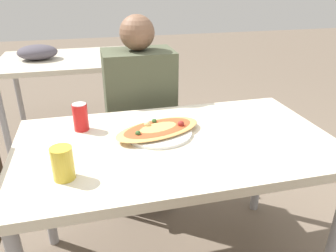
{
  "coord_description": "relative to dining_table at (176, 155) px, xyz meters",
  "views": [
    {
      "loc": [
        -0.33,
        -1.19,
        1.37
      ],
      "look_at": [
        -0.03,
        0.02,
        0.79
      ],
      "focal_mm": 35.0,
      "sensor_mm": 36.0,
      "label": 1
    }
  ],
  "objects": [
    {
      "name": "dining_table",
      "position": [
        0.0,
        0.0,
        0.0
      ],
      "size": [
        1.34,
        0.76,
        0.73
      ],
      "color": "beige",
      "rests_on": "ground_plane"
    },
    {
      "name": "chair_far_seated",
      "position": [
        -0.06,
        0.71,
        -0.17
      ],
      "size": [
        0.4,
        0.4,
        0.85
      ],
      "rotation": [
        0.0,
        0.0,
        3.14
      ],
      "color": "#3F2D1E",
      "rests_on": "ground_plane"
    },
    {
      "name": "person_seated",
      "position": [
        -0.06,
        0.6,
        0.04
      ],
      "size": [
        0.4,
        0.29,
        1.18
      ],
      "rotation": [
        0.0,
        0.0,
        3.14
      ],
      "color": "#2D2D38",
      "rests_on": "ground_plane"
    },
    {
      "name": "pizza_main",
      "position": [
        -0.06,
        0.08,
        0.09
      ],
      "size": [
        0.44,
        0.31,
        0.05
      ],
      "color": "white",
      "rests_on": "dining_table"
    },
    {
      "name": "soda_can",
      "position": [
        -0.39,
        0.21,
        0.14
      ],
      "size": [
        0.07,
        0.07,
        0.12
      ],
      "color": "red",
      "rests_on": "dining_table"
    },
    {
      "name": "drink_glass",
      "position": [
        -0.45,
        -0.18,
        0.13
      ],
      "size": [
        0.07,
        0.07,
        0.12
      ],
      "color": "gold",
      "rests_on": "dining_table"
    },
    {
      "name": "background_table",
      "position": [
        -0.54,
        1.69,
        0.02
      ],
      "size": [
        1.1,
        0.8,
        0.85
      ],
      "color": "beige",
      "rests_on": "ground_plane"
    }
  ]
}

